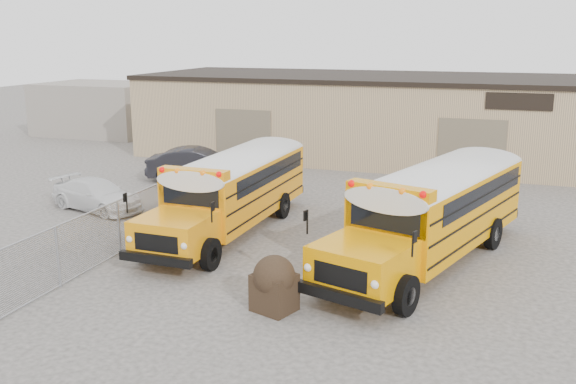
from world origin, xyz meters
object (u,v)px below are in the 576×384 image
(school_bus_right, at_px, (501,172))
(car_white, at_px, (97,195))
(car_dark, at_px, (198,165))
(tarp_bundle, at_px, (274,283))
(school_bus_left, at_px, (290,157))

(school_bus_right, xyz_separation_m, car_white, (-15.44, -4.46, -1.14))
(car_dark, bearing_deg, school_bus_right, -111.28)
(school_bus_right, bearing_deg, tarp_bundle, -114.76)
(school_bus_left, distance_m, tarp_bundle, 12.69)
(school_bus_left, bearing_deg, car_white, -141.01)
(school_bus_left, relative_size, tarp_bundle, 6.58)
(school_bus_right, distance_m, car_dark, 14.09)
(school_bus_left, xyz_separation_m, tarp_bundle, (3.74, -12.10, -0.89))
(school_bus_right, xyz_separation_m, car_dark, (-13.96, 1.67, -0.95))
(school_bus_left, height_order, tarp_bundle, school_bus_left)
(school_bus_right, bearing_deg, car_dark, 173.18)
(school_bus_right, distance_m, tarp_bundle, 12.49)
(car_dark, bearing_deg, tarp_bundle, -160.48)
(school_bus_right, bearing_deg, school_bus_left, 174.94)
(tarp_bundle, distance_m, car_white, 12.31)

